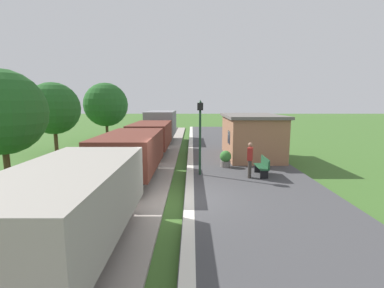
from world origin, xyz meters
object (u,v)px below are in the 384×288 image
(person_waiting, at_px, (249,159))
(tree_trackside_far, at_px, (53,108))
(freight_train, at_px, (144,141))
(potted_planter, at_px, (225,159))
(lamp_post_near, at_px, (200,124))
(tree_trackside_mid, at_px, (1,112))
(tree_field_left, at_px, (105,105))
(station_hut, at_px, (250,135))
(bench_near_hut, at_px, (262,166))

(person_waiting, bearing_deg, tree_trackside_far, -13.57)
(freight_train, distance_m, potted_planter, 5.11)
(person_waiting, bearing_deg, lamp_post_near, 3.81)
(freight_train, bearing_deg, tree_trackside_far, 151.53)
(tree_trackside_mid, relative_size, tree_field_left, 0.93)
(station_hut, distance_m, lamp_post_near, 5.91)
(bench_near_hut, xyz_separation_m, person_waiting, (-0.73, -0.41, 0.46))
(potted_planter, bearing_deg, bench_near_hut, -48.42)
(freight_train, height_order, tree_trackside_mid, tree_trackside_mid)
(bench_near_hut, bearing_deg, person_waiting, -150.70)
(lamp_post_near, distance_m, tree_trackside_mid, 9.04)
(lamp_post_near, distance_m, tree_trackside_far, 13.10)
(potted_planter, distance_m, tree_trackside_far, 13.81)
(station_hut, distance_m, bench_near_hut, 4.90)
(potted_planter, height_order, tree_trackside_mid, tree_trackside_mid)
(station_hut, height_order, bench_near_hut, station_hut)
(potted_planter, xyz_separation_m, lamp_post_near, (-1.48, -1.64, 2.08))
(station_hut, distance_m, person_waiting, 5.35)
(station_hut, xyz_separation_m, potted_planter, (-2.03, -2.98, -0.93))
(tree_trackside_far, distance_m, tree_field_left, 7.37)
(potted_planter, height_order, lamp_post_near, lamp_post_near)
(lamp_post_near, bearing_deg, bench_near_hut, -3.24)
(station_hut, distance_m, tree_field_left, 16.15)
(freight_train, bearing_deg, potted_planter, -19.43)
(tree_trackside_far, height_order, tree_field_left, tree_field_left)
(lamp_post_near, bearing_deg, tree_trackside_far, 145.60)
(bench_near_hut, height_order, potted_planter, potted_planter)
(person_waiting, bearing_deg, station_hut, -84.72)
(bench_near_hut, relative_size, tree_field_left, 0.26)
(bench_near_hut, xyz_separation_m, lamp_post_near, (-3.09, 0.17, 2.08))
(tree_trackside_mid, bearing_deg, potted_planter, 13.87)
(station_hut, height_order, potted_planter, station_hut)
(tree_field_left, bearing_deg, potted_planter, -50.72)
(bench_near_hut, xyz_separation_m, tree_field_left, (-12.18, 14.73, 2.84))
(station_hut, relative_size, tree_trackside_far, 1.09)
(freight_train, bearing_deg, tree_trackside_mid, -143.12)
(station_hut, relative_size, tree_field_left, 1.01)
(potted_planter, distance_m, lamp_post_near, 3.03)
(potted_planter, bearing_deg, tree_trackside_mid, -166.13)
(tree_field_left, bearing_deg, station_hut, -38.28)
(person_waiting, relative_size, tree_trackside_far, 0.32)
(person_waiting, distance_m, tree_trackside_far, 15.55)
(station_hut, relative_size, lamp_post_near, 1.57)
(bench_near_hut, bearing_deg, tree_field_left, 129.57)
(freight_train, bearing_deg, bench_near_hut, -28.74)
(freight_train, distance_m, tree_field_left, 12.81)
(freight_train, height_order, bench_near_hut, freight_train)
(tree_trackside_far, bearing_deg, station_hut, -10.98)
(freight_train, distance_m, bench_near_hut, 7.32)
(tree_trackside_far, bearing_deg, tree_field_left, 76.55)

